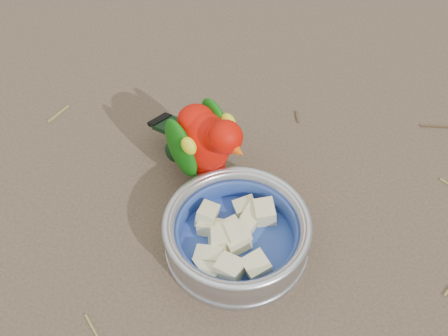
% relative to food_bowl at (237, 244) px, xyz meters
% --- Properties ---
extents(ground, '(60.00, 60.00, 0.00)m').
position_rel_food_bowl_xyz_m(ground, '(-0.12, -0.06, -0.01)').
color(ground, brown).
extents(food_bowl, '(0.20, 0.20, 0.02)m').
position_rel_food_bowl_xyz_m(food_bowl, '(0.00, 0.00, 0.00)').
color(food_bowl, '#B2B2BA').
rests_on(food_bowl, ground).
extents(bowl_wall, '(0.20, 0.20, 0.04)m').
position_rel_food_bowl_xyz_m(bowl_wall, '(0.00, 0.00, 0.03)').
color(bowl_wall, '#B2B2BA').
rests_on(bowl_wall, food_bowl).
extents(fruit_wedges, '(0.12, 0.12, 0.03)m').
position_rel_food_bowl_xyz_m(fruit_wedges, '(0.00, -0.00, 0.02)').
color(fruit_wedges, beige).
rests_on(fruit_wedges, food_bowl).
extents(lory_parrot, '(0.21, 0.18, 0.15)m').
position_rel_food_bowl_xyz_m(lory_parrot, '(-0.08, 0.11, 0.07)').
color(lory_parrot, '#CA0C02').
rests_on(lory_parrot, ground).
extents(ground_debris, '(0.90, 0.80, 0.01)m').
position_rel_food_bowl_xyz_m(ground_debris, '(-0.11, -0.02, -0.01)').
color(ground_debris, olive).
rests_on(ground_debris, ground).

